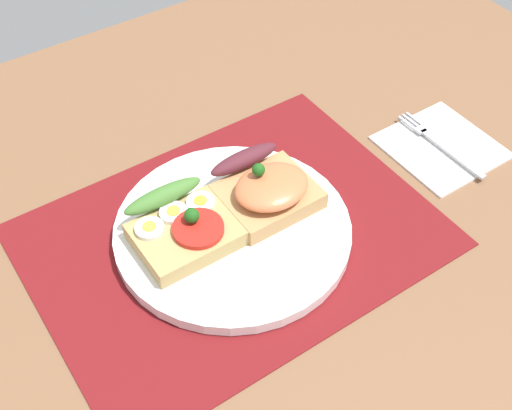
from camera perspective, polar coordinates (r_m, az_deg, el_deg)
ground_plane at (r=73.44cm, az=-1.94°, el=-3.49°), size 120.00×90.00×3.20cm
placemat at (r=72.10cm, az=-1.98°, el=-2.61°), size 42.06×31.34×0.30cm
plate at (r=71.48cm, az=-1.99°, el=-2.18°), size 25.27×25.27×1.36cm
sandwich_egg_tomato at (r=69.37cm, az=-6.27°, el=-1.82°), size 10.23×9.67×4.14cm
sandwich_salmon at (r=71.97cm, az=0.84°, el=1.47°), size 10.00×9.89×5.63cm
napkin at (r=84.95cm, az=15.46°, el=4.87°), size 12.46×12.53×0.60cm
fork at (r=84.59cm, az=15.25°, el=5.13°), size 1.62×13.71×0.32cm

